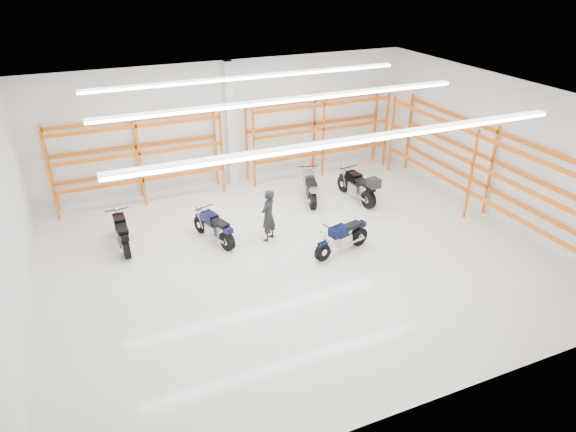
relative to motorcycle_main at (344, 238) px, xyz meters
name	(u,v)px	position (x,y,z in m)	size (l,w,h in m)	color
ground	(296,255)	(-1.36, 0.36, -0.46)	(14.00, 14.00, 0.00)	silver
room_shell	(296,147)	(-1.36, 0.38, 2.83)	(14.02, 12.02, 4.51)	silver
motorcycle_main	(344,238)	(0.00, 0.00, 0.00)	(1.95, 0.78, 0.97)	black
motorcycle_back_a	(122,233)	(-5.85, 2.77, 0.01)	(0.68, 2.04, 1.00)	black
motorcycle_back_b	(215,229)	(-3.27, 2.00, 0.00)	(0.87, 1.92, 0.97)	black
motorcycle_back_c	(310,187)	(0.59, 3.55, 0.04)	(0.93, 2.12, 1.06)	black
motorcycle_back_d	(359,187)	(2.13, 2.78, 0.10)	(0.72, 2.26, 1.16)	black
standing_man	(268,215)	(-1.74, 1.52, 0.36)	(0.60, 0.39, 1.63)	black
structural_column	(231,125)	(-1.36, 6.18, 1.79)	(0.32, 0.32, 4.50)	white
pallet_racking_back_left	(138,153)	(-4.76, 5.84, 1.33)	(5.67, 0.87, 3.00)	#E25917
pallet_racking_back_right	(319,129)	(2.04, 5.84, 1.33)	(5.67, 0.87, 3.00)	#E25917
pallet_racking_side	(483,164)	(5.12, 0.36, 1.36)	(0.87, 9.07, 3.00)	#E25917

